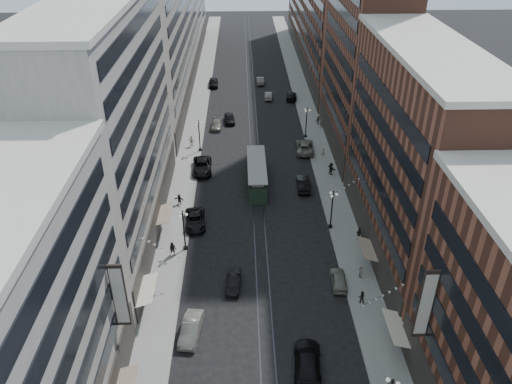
{
  "coord_description": "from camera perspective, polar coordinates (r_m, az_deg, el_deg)",
  "views": [
    {
      "loc": [
        -2.02,
        -20.84,
        37.6
      ],
      "look_at": [
        -0.43,
        33.13,
        5.0
      ],
      "focal_mm": 35.0,
      "sensor_mm": 36.0,
      "label": 1
    }
  ],
  "objects": [
    {
      "name": "pedestrian_extra_2",
      "position": [
        77.49,
        8.57,
        2.66
      ],
      "size": [
        1.31,
        1.82,
        1.94
      ],
      "primitive_type": "imported",
      "rotation": [
        0.0,
        0.0,
        2.07
      ],
      "color": "black",
      "rests_on": "sidewalk_east"
    },
    {
      "name": "pedestrian_6",
      "position": [
        86.1,
        -7.38,
        5.77
      ],
      "size": [
        1.23,
        0.9,
        1.91
      ],
      "primitive_type": "imported",
      "rotation": [
        0.0,
        0.0,
        2.75
      ],
      "color": "beige",
      "rests_on": "sidewalk_west"
    },
    {
      "name": "pedestrian_8",
      "position": [
        82.73,
        7.64,
        4.57
      ],
      "size": [
        0.64,
        0.44,
        1.69
      ],
      "primitive_type": "imported",
      "rotation": [
        0.0,
        0.0,
        3.09
      ],
      "color": "#BDAE9D",
      "rests_on": "sidewalk_east"
    },
    {
      "name": "streetcar",
      "position": [
        74.08,
        0.08,
        2.02
      ],
      "size": [
        2.72,
        12.28,
        3.4
      ],
      "color": "#223627",
      "rests_on": "ground"
    },
    {
      "name": "car_6",
      "position": [
        48.2,
        5.9,
        -18.76
      ],
      "size": [
        3.01,
        6.21,
        1.74
      ],
      "primitive_type": "imported",
      "rotation": [
        0.0,
        0.0,
        3.05
      ],
      "color": "black",
      "rests_on": "ground"
    },
    {
      "name": "lamppost_se_mid",
      "position": [
        88.61,
        5.77,
        8.04
      ],
      "size": [
        1.03,
        1.14,
        5.52
      ],
      "color": "black",
      "rests_on": "sidewalk_east"
    },
    {
      "name": "pedestrian_extra_0",
      "position": [
        93.51,
        7.44,
        7.78
      ],
      "size": [
        0.91,
        1.0,
        1.59
      ],
      "primitive_type": "imported",
      "rotation": [
        0.0,
        0.0,
        4.05
      ],
      "color": "#B7AE98",
      "rests_on": "sidewalk_east"
    },
    {
      "name": "pedestrian_extra_1",
      "position": [
        54.93,
        11.97,
        -11.65
      ],
      "size": [
        0.79,
        0.52,
        1.52
      ],
      "primitive_type": "imported",
      "rotation": [
        0.0,
        0.0,
        2.97
      ],
      "color": "black",
      "rests_on": "sidewalk_east"
    },
    {
      "name": "building_east_tower",
      "position": [
        80.88,
        12.61,
        18.59
      ],
      "size": [
        8.0,
        26.0,
        42.0
      ],
      "primitive_type": "cube",
      "color": "brown",
      "rests_on": "ground"
    },
    {
      "name": "building_west_mid",
      "position": [
        60.66,
        -15.97,
        6.99
      ],
      "size": [
        8.0,
        36.0,
        28.0
      ],
      "primitive_type": "cube",
      "color": "#A39E90",
      "rests_on": "ground"
    },
    {
      "name": "rail_west",
      "position": [
        98.32,
        -0.8,
        8.64
      ],
      "size": [
        0.12,
        180.0,
        0.02
      ],
      "primitive_type": "cube",
      "color": "#2D2D33",
      "rests_on": "ground"
    },
    {
      "name": "pedestrian_7",
      "position": [
        63.77,
        11.69,
        -4.67
      ],
      "size": [
        0.86,
        0.91,
        1.67
      ],
      "primitive_type": "imported",
      "rotation": [
        0.0,
        0.0,
        2.26
      ],
      "color": "black",
      "rests_on": "sidewalk_east"
    },
    {
      "name": "pedestrian_9",
      "position": [
        94.65,
        7.11,
        8.1
      ],
      "size": [
        1.07,
        0.48,
        1.62
      ],
      "primitive_type": "imported",
      "rotation": [
        0.0,
        0.0,
        0.04
      ],
      "color": "black",
      "rests_on": "sidewalk_east"
    },
    {
      "name": "car_extra_0",
      "position": [
        116.15,
        0.49,
        12.63
      ],
      "size": [
        1.67,
        4.66,
        1.53
      ],
      "primitive_type": "imported",
      "rotation": [
        0.0,
        0.0,
        3.15
      ],
      "color": "#67655C",
      "rests_on": "ground"
    },
    {
      "name": "car_12",
      "position": [
        106.99,
        4.07,
        10.89
      ],
      "size": [
        2.65,
        5.29,
        1.48
      ],
      "primitive_type": "imported",
      "rotation": [
        0.0,
        0.0,
        3.02
      ],
      "color": "black",
      "rests_on": "ground"
    },
    {
      "name": "ground",
      "position": [
        89.18,
        -0.24,
        6.19
      ],
      "size": [
        220.0,
        220.0,
        0.0
      ],
      "primitive_type": "plane",
      "color": "black",
      "rests_on": "ground"
    },
    {
      "name": "car_13",
      "position": [
        95.46,
        -3.04,
        8.39
      ],
      "size": [
        2.27,
        4.74,
        1.56
      ],
      "primitive_type": "imported",
      "rotation": [
        0.0,
        0.0,
        0.09
      ],
      "color": "black",
      "rests_on": "ground"
    },
    {
      "name": "car_11",
      "position": [
        84.45,
        5.59,
        5.18
      ],
      "size": [
        3.3,
        6.39,
        1.72
      ],
      "primitive_type": "imported",
      "rotation": [
        0.0,
        0.0,
        3.07
      ],
      "color": "slate",
      "rests_on": "ground"
    },
    {
      "name": "car_5",
      "position": [
        55.93,
        -2.59,
        -10.21
      ],
      "size": [
        1.76,
        4.31,
        1.39
      ],
      "primitive_type": "imported",
      "rotation": [
        0.0,
        0.0,
        -0.07
      ],
      "color": "black",
      "rests_on": "ground"
    },
    {
      "name": "car_4",
      "position": [
        56.89,
        9.42,
        -9.82
      ],
      "size": [
        1.92,
        4.25,
        1.42
      ],
      "primitive_type": "imported",
      "rotation": [
        0.0,
        0.0,
        3.08
      ],
      "color": "gray",
      "rests_on": "ground"
    },
    {
      "name": "lamppost_sw_mid",
      "position": [
        83.63,
        -6.51,
        6.55
      ],
      "size": [
        1.03,
        1.14,
        5.52
      ],
      "color": "black",
      "rests_on": "sidewalk_west"
    },
    {
      "name": "car_10",
      "position": [
        73.54,
        5.43,
        0.97
      ],
      "size": [
        1.96,
        5.14,
        1.67
      ],
      "primitive_type": "imported",
      "rotation": [
        0.0,
        0.0,
        3.1
      ],
      "color": "black",
      "rests_on": "ground"
    },
    {
      "name": "building_west_far",
      "position": [
        120.34,
        -9.32,
        18.95
      ],
      "size": [
        8.0,
        90.0,
        26.0
      ],
      "primitive_type": "cube",
      "color": "#A39E90",
      "rests_on": "ground"
    },
    {
      "name": "building_east_far",
      "position": [
        129.82,
        7.18,
        19.53
      ],
      "size": [
        8.0,
        72.0,
        24.0
      ],
      "primitive_type": "cube",
      "color": "brown",
      "rests_on": "ground"
    },
    {
      "name": "car_8",
      "position": [
        93.19,
        -4.53,
        7.69
      ],
      "size": [
        2.19,
        4.86,
        1.38
      ],
      "primitive_type": "imported",
      "rotation": [
        0.0,
        0.0,
        -0.05
      ],
      "color": "#67645C",
      "rests_on": "ground"
    },
    {
      "name": "car_7",
      "position": [
        78.25,
        -6.18,
        2.93
      ],
      "size": [
        3.17,
        6.41,
        1.75
      ],
      "primitive_type": "imported",
      "rotation": [
        0.0,
        0.0,
        0.04
      ],
      "color": "black",
      "rests_on": "ground"
    },
    {
      "name": "building_east_mid",
      "position": [
        58.33,
        17.56,
        3.54
      ],
      "size": [
        8.0,
        30.0,
        24.0
      ],
      "primitive_type": "cube",
      "color": "brown",
      "rests_on": "ground"
    },
    {
      "name": "lamppost_se_far",
      "position": [
        64.1,
        8.67,
        -1.85
      ],
      "size": [
        1.03,
        1.14,
        5.52
      ],
      "color": "black",
      "rests_on": "sidewalk_east"
    },
    {
      "name": "pedestrian_2",
      "position": [
        60.56,
        -9.49,
        -6.46
      ],
      "size": [
        0.97,
        0.61,
        1.88
      ],
      "primitive_type": "imported",
      "rotation": [
        0.0,
        0.0,
        -0.13
      ],
      "color": "black",
      "rests_on": "sidewalk_west"
    },
    {
      "name": "car_1",
      "position": [
        51.15,
        -7.44,
        -15.23
      ],
      "size": [
        2.32,
        5.06,
        1.61
      ],
      "primitive_type": "imported",
      "rotation": [
        0.0,
        0.0,
        -0.13
      ],
      "color": "slate",
      "rests_on": "ground"
    },
    {
      "name": "lamppost_sw_far",
      "position": [
        60.23,
        -8.25,
        -4.2
      ],
      "size": [
        1.03,
        1.14,
        5.52
      ],
      "color": "black",
      "rests_on": "sidewalk_west"
    },
    {
      "name": "pedestrian_5",
      "position": [
        70.1,
        -8.76,
        -0.84
      ],
      "size": [
        1.48,
        0.83,
        1.53
      ],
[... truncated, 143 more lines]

